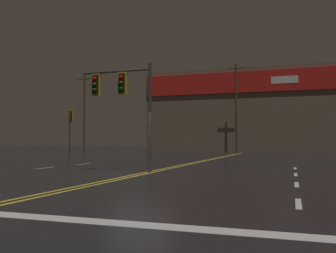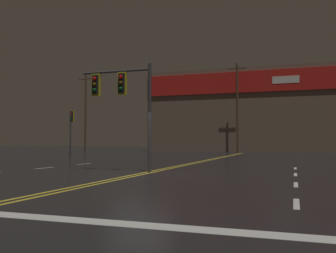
{
  "view_description": "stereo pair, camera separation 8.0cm",
  "coord_description": "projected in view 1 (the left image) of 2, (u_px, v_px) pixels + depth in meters",
  "views": [
    {
      "loc": [
        5.65,
        -13.49,
        1.25
      ],
      "look_at": [
        0.0,
        3.45,
        2.0
      ],
      "focal_mm": 40.0,
      "sensor_mm": 36.0,
      "label": 1
    },
    {
      "loc": [
        5.72,
        -13.46,
        1.25
      ],
      "look_at": [
        0.0,
        3.45,
        2.0
      ],
      "focal_mm": 40.0,
      "sensor_mm": 36.0,
      "label": 2
    }
  ],
  "objects": [
    {
      "name": "building_backdrop",
      "position": [
        250.0,
        112.0,
        52.38
      ],
      "size": [
        27.41,
        10.23,
        10.86
      ],
      "color": "brown",
      "rests_on": "ground"
    },
    {
      "name": "road_markings",
      "position": [
        154.0,
        180.0,
        12.42
      ],
      "size": [
        17.06,
        60.0,
        0.01
      ],
      "color": "gold",
      "rests_on": "ground"
    },
    {
      "name": "traffic_signal_median",
      "position": [
        120.0,
        92.0,
        16.2
      ],
      "size": [
        3.28,
        0.36,
        4.59
      ],
      "color": "#38383D",
      "rests_on": "ground"
    },
    {
      "name": "utility_pole_row",
      "position": [
        245.0,
        106.0,
        45.69
      ],
      "size": [
        47.24,
        0.26,
        11.31
      ],
      "color": "#4C3828",
      "rests_on": "ground"
    },
    {
      "name": "traffic_signal_corner_northwest",
      "position": [
        70.0,
        123.0,
        30.8
      ],
      "size": [
        0.42,
        0.36,
        3.89
      ],
      "color": "#38383D",
      "rests_on": "ground"
    },
    {
      "name": "ground_plane",
      "position": [
        140.0,
        174.0,
        14.52
      ],
      "size": [
        200.0,
        200.0,
        0.0
      ],
      "primitive_type": "plane",
      "color": "black"
    }
  ]
}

